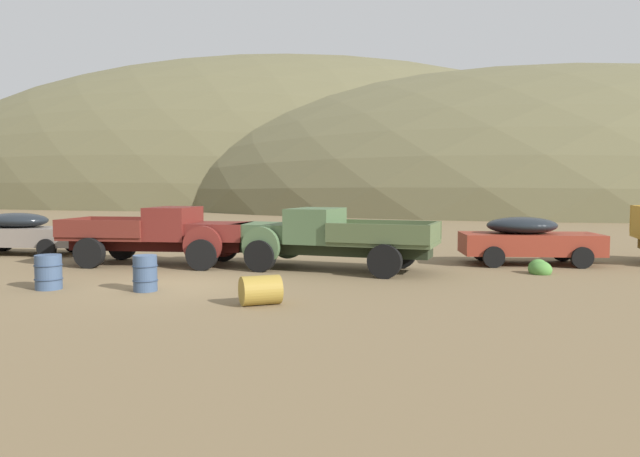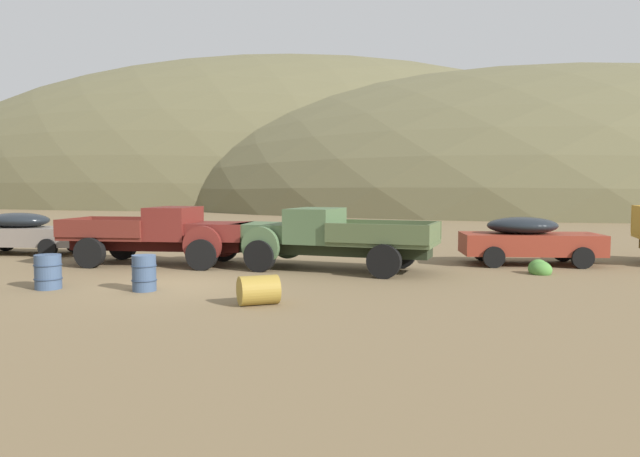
% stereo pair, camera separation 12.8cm
% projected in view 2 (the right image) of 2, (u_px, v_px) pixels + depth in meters
% --- Properties ---
extents(ground_plane, '(300.00, 300.00, 0.00)m').
position_uv_depth(ground_plane, '(174.00, 285.00, 15.47)').
color(ground_plane, brown).
extents(hill_far_right, '(112.34, 59.09, 42.14)m').
position_uv_depth(hill_far_right, '(271.00, 203.00, 88.86)').
color(hill_far_right, brown).
rests_on(hill_far_right, ground).
extents(hill_center, '(103.19, 87.20, 35.24)m').
position_uv_depth(hill_center, '(527.00, 204.00, 83.71)').
color(hill_center, brown).
rests_on(hill_center, ground).
extents(car_primer_gray, '(4.96, 2.09, 1.57)m').
position_uv_depth(car_primer_gray, '(29.00, 233.00, 22.41)').
color(car_primer_gray, slate).
rests_on(car_primer_gray, ground).
extents(truck_oxblood, '(6.01, 2.54, 1.89)m').
position_uv_depth(truck_oxblood, '(172.00, 234.00, 19.36)').
color(truck_oxblood, black).
rests_on(truck_oxblood, ground).
extents(truck_weathered_green, '(6.54, 3.40, 1.89)m').
position_uv_depth(truck_weathered_green, '(319.00, 237.00, 18.24)').
color(truck_weathered_green, '#232B1B').
rests_on(truck_weathered_green, ground).
extents(car_rust_red, '(4.73, 2.23, 1.57)m').
position_uv_depth(car_rust_red, '(534.00, 240.00, 19.42)').
color(car_rust_red, maroon).
rests_on(car_rust_red, ground).
extents(oil_drum_foreground, '(0.62, 0.62, 0.88)m').
position_uv_depth(oil_drum_foreground, '(144.00, 273.00, 14.54)').
color(oil_drum_foreground, '#384C6B').
rests_on(oil_drum_foreground, ground).
extents(oil_drum_by_truck, '(0.68, 0.68, 0.86)m').
position_uv_depth(oil_drum_by_truck, '(48.00, 272.00, 14.82)').
color(oil_drum_by_truck, '#384C6B').
rests_on(oil_drum_by_truck, ground).
extents(oil_drum_tipped, '(1.05, 0.96, 0.64)m').
position_uv_depth(oil_drum_tipped, '(259.00, 290.00, 12.85)').
color(oil_drum_tipped, olive).
rests_on(oil_drum_tipped, ground).
extents(bush_front_left, '(0.82, 0.77, 0.76)m').
position_uv_depth(bush_front_left, '(238.00, 242.00, 25.32)').
color(bush_front_left, '#3D702D').
rests_on(bush_front_left, ground).
extents(bush_front_right, '(0.65, 0.69, 0.55)m').
position_uv_depth(bush_front_right, '(540.00, 269.00, 17.36)').
color(bush_front_right, '#4C8438').
rests_on(bush_front_right, ground).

